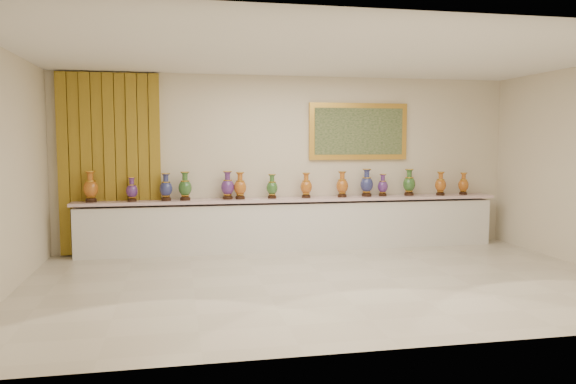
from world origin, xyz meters
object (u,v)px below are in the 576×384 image
Objects in this scene: vase_0 at (91,188)px; vase_2 at (166,188)px; counter at (293,225)px; vase_1 at (132,190)px.

vase_0 reaches higher than vase_2.
vase_0 is at bearing -179.52° from vase_2.
vase_1 is at bearing -179.08° from counter.
vase_2 is at bearing 0.48° from vase_0.
vase_0 is at bearing 178.52° from vase_1.
counter is 16.11× the size of vase_2.
counter is 2.24m from vase_2.
counter is 18.24× the size of vase_1.
vase_1 reaches higher than counter.
vase_0 is (-3.32, -0.03, 0.69)m from counter.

